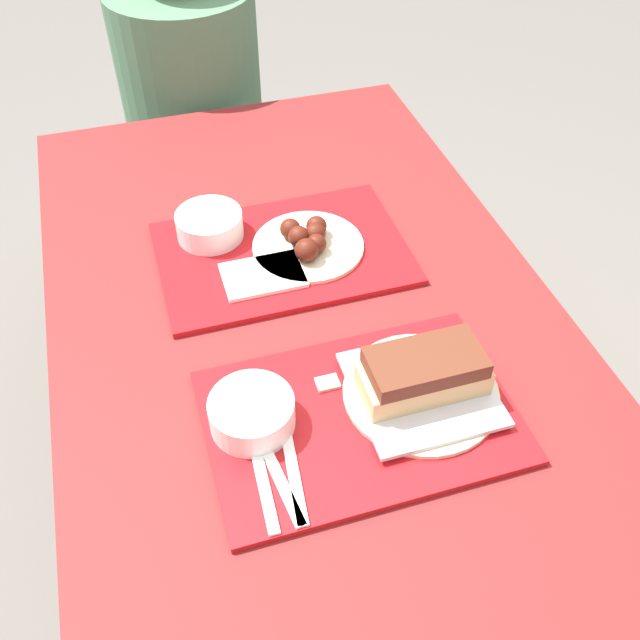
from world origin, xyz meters
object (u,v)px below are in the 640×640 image
bowl_coleslaw_far (209,224)px  person_seated_across (190,80)px  bowl_coleslaw_near (252,412)px  tray_far (282,253)px  brisket_sandwich_plate (423,380)px  tray_near (360,417)px  wings_plate_far (308,241)px

bowl_coleslaw_far → person_seated_across: (0.08, 0.71, -0.07)m
bowl_coleslaw_near → bowl_coleslaw_far: 0.46m
tray_far → brisket_sandwich_plate: brisket_sandwich_plate is taller
brisket_sandwich_plate → bowl_coleslaw_far: (-0.23, 0.48, -0.00)m
tray_far → brisket_sandwich_plate: bearing=-73.5°
tray_near → wings_plate_far: 0.40m
wings_plate_far → person_seated_across: person_seated_across is taller
wings_plate_far → tray_near: bearing=-94.9°
tray_near → person_seated_across: person_seated_across is taller
tray_near → tray_far: 0.40m
tray_near → wings_plate_far: (0.03, 0.40, 0.02)m
bowl_coleslaw_near → tray_far: bearing=69.1°
brisket_sandwich_plate → person_seated_across: size_ratio=0.32×
tray_near → person_seated_across: (-0.06, 1.20, -0.03)m
tray_far → bowl_coleslaw_near: size_ratio=3.64×
tray_near → person_seated_across: bearing=92.7°
tray_near → tray_far: (-0.01, 0.40, 0.00)m
tray_near → brisket_sandwich_plate: size_ratio=1.92×
brisket_sandwich_plate → bowl_coleslaw_far: size_ratio=1.90×
person_seated_across → tray_far: bearing=-87.0°
tray_near → tray_far: bearing=92.1°
bowl_coleslaw_near → person_seated_across: 1.18m
brisket_sandwich_plate → person_seated_across: 1.20m
bowl_coleslaw_far → bowl_coleslaw_near: bearing=-93.0°
tray_near → tray_far: same height
tray_near → bowl_coleslaw_near: size_ratio=3.64×
tray_far → brisket_sandwich_plate: (0.12, -0.39, 0.04)m
tray_near → brisket_sandwich_plate: 0.11m
bowl_coleslaw_near → brisket_sandwich_plate: 0.26m
person_seated_across → tray_near: bearing=-87.3°
tray_far → bowl_coleslaw_far: size_ratio=3.64×
bowl_coleslaw_near → wings_plate_far: size_ratio=0.60×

